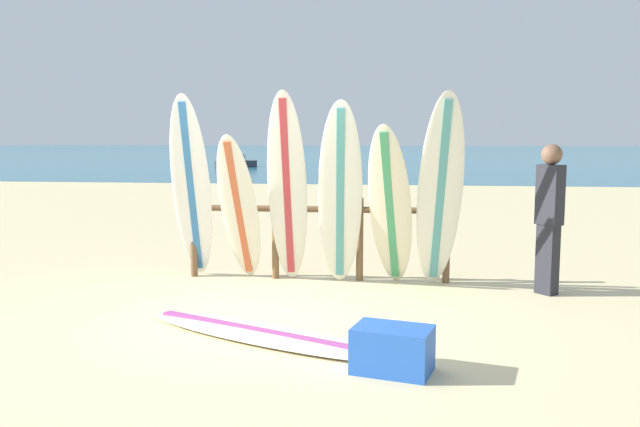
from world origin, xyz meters
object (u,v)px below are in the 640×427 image
object	(u,v)px
surfboard_leaning_right	(440,192)
surfboard_leaning_center	(340,195)
surfboard_rack	(317,227)
surfboard_leaning_center_left	(287,189)
surfboard_leaning_far_left	(192,189)
cooler_box	(393,349)
surfboard_lying_on_sand	(269,335)
small_boat_offshore	(236,163)
surfboard_leaning_left	(239,209)
surfboard_leaning_center_right	(390,207)
beachgoer_standing	(549,212)

from	to	relation	value
surfboard_leaning_right	surfboard_leaning_center	bearing A→B (deg)	178.19
surfboard_rack	surfboard_leaning_center_left	world-z (taller)	surfboard_leaning_center_left
surfboard_leaning_far_left	cooler_box	size ratio (longest dim) A/B	3.91
surfboard_lying_on_sand	small_boat_offshore	world-z (taller)	small_boat_offshore
surfboard_leaning_center	surfboard_leaning_center_left	bearing A→B (deg)	170.52
surfboard_leaning_far_left	small_boat_offshore	xyz separation A→B (m)	(-6.44, 28.09, -0.92)
cooler_box	small_boat_offshore	bearing A→B (deg)	120.61
surfboard_leaning_left	surfboard_lying_on_sand	distance (m)	2.51
surfboard_leaning_far_left	surfboard_leaning_center_right	size ratio (longest dim) A/B	1.18
surfboard_leaning_center_right	surfboard_leaning_right	xyz separation A→B (m)	(0.58, 0.01, 0.18)
surfboard_leaning_center_left	small_boat_offshore	bearing A→B (deg)	105.24
surfboard_leaning_center_left	cooler_box	distance (m)	3.39
surfboard_lying_on_sand	surfboard_rack	bearing A→B (deg)	86.98
surfboard_leaning_left	surfboard_leaning_center_left	size ratio (longest dim) A/B	0.78
surfboard_leaning_far_left	small_boat_offshore	size ratio (longest dim) A/B	0.95
surfboard_leaning_left	cooler_box	world-z (taller)	surfboard_leaning_left
surfboard_leaning_center	surfboard_lying_on_sand	xyz separation A→B (m)	(-0.46, -2.13, -1.09)
surfboard_leaning_center_right	surfboard_lying_on_sand	size ratio (longest dim) A/B	0.72
surfboard_leaning_left	surfboard_leaning_right	distance (m)	2.46
beachgoer_standing	surfboard_lying_on_sand	bearing A→B (deg)	-144.46
beachgoer_standing	surfboard_rack	bearing A→B (deg)	170.58
surfboard_leaning_center	beachgoer_standing	xyz separation A→B (m)	(2.43, -0.07, -0.17)
cooler_box	surfboard_leaning_center_left	bearing A→B (deg)	128.72
surfboard_leaning_center_left	surfboard_leaning_left	bearing A→B (deg)	-176.12
beachgoer_standing	small_boat_offshore	distance (m)	30.26
surfboard_leaning_far_left	surfboard_leaning_left	xyz separation A→B (m)	(0.62, -0.04, -0.24)
surfboard_leaning_left	surfboard_leaning_center_left	bearing A→B (deg)	3.88
beachgoer_standing	surfboard_leaning_center	bearing A→B (deg)	178.35
surfboard_rack	surfboard_leaning_right	distance (m)	1.64
surfboard_leaning_center_left	surfboard_rack	bearing A→B (deg)	39.29
surfboard_rack	cooler_box	distance (m)	3.41
surfboard_rack	surfboard_leaning_far_left	size ratio (longest dim) A/B	1.43
surfboard_leaning_center_left	beachgoer_standing	size ratio (longest dim) A/B	1.37
surfboard_leaning_center_left	small_boat_offshore	world-z (taller)	surfboard_leaning_center_left
surfboard_leaning_left	surfboard_lying_on_sand	world-z (taller)	surfboard_leaning_left
cooler_box	surfboard_leaning_right	bearing A→B (deg)	94.01
surfboard_lying_on_sand	beachgoer_standing	distance (m)	3.67
surfboard_leaning_center_left	surfboard_leaning_center_right	world-z (taller)	surfboard_leaning_center_left
beachgoer_standing	cooler_box	distance (m)	3.37
surfboard_leaning_center_left	surfboard_lying_on_sand	distance (m)	2.53
surfboard_leaning_center	surfboard_leaning_center_right	world-z (taller)	surfboard_leaning_center
surfboard_leaning_right	cooler_box	size ratio (longest dim) A/B	3.92
surfboard_leaning_center_right	small_boat_offshore	xyz separation A→B (m)	(-8.92, 28.26, -0.74)
surfboard_leaning_center_left	small_boat_offshore	xyz separation A→B (m)	(-7.65, 28.10, -0.93)
small_boat_offshore	cooler_box	size ratio (longest dim) A/B	4.09
surfboard_leaning_center_right	beachgoer_standing	world-z (taller)	surfboard_leaning_center_right
surfboard_leaning_far_left	surfboard_leaning_right	world-z (taller)	surfboard_leaning_right
surfboard_leaning_center	surfboard_leaning_right	distance (m)	1.18
cooler_box	surfboard_lying_on_sand	bearing A→B (deg)	162.36
surfboard_leaning_center_right	surfboard_leaning_right	world-z (taller)	surfboard_leaning_right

